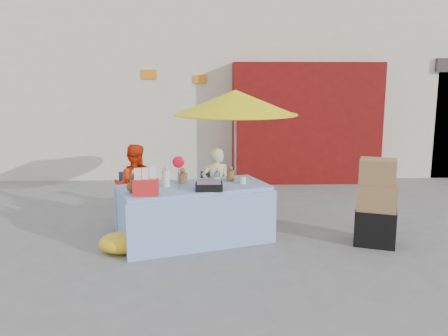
{
  "coord_description": "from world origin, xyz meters",
  "views": [
    {
      "loc": [
        0.03,
        -6.04,
        2.25
      ],
      "look_at": [
        0.28,
        0.6,
        1.0
      ],
      "focal_mm": 38.0,
      "sensor_mm": 36.0,
      "label": 1
    }
  ],
  "objects_px": {
    "chair_left": "(134,213)",
    "box_stack": "(376,206)",
    "chair_right": "(216,212)",
    "vendor_beige": "(216,187)",
    "vendor_orange": "(134,186)",
    "umbrella": "(235,103)",
    "market_table": "(194,213)"
  },
  "relations": [
    {
      "from": "chair_right",
      "to": "chair_left",
      "type": "bearing_deg",
      "value": 179.51
    },
    {
      "from": "vendor_orange",
      "to": "chair_right",
      "type": "bearing_deg",
      "value": 173.38
    },
    {
      "from": "chair_left",
      "to": "vendor_beige",
      "type": "distance_m",
      "value": 1.31
    },
    {
      "from": "chair_left",
      "to": "umbrella",
      "type": "distance_m",
      "value": 2.27
    },
    {
      "from": "market_table",
      "to": "box_stack",
      "type": "relative_size",
      "value": 1.89
    },
    {
      "from": "vendor_beige",
      "to": "box_stack",
      "type": "bearing_deg",
      "value": 156.21
    },
    {
      "from": "market_table",
      "to": "vendor_beige",
      "type": "bearing_deg",
      "value": 46.07
    },
    {
      "from": "market_table",
      "to": "chair_left",
      "type": "xyz_separation_m",
      "value": [
        -0.93,
        0.56,
        -0.15
      ]
    },
    {
      "from": "chair_left",
      "to": "box_stack",
      "type": "bearing_deg",
      "value": -13.65
    },
    {
      "from": "chair_right",
      "to": "umbrella",
      "type": "bearing_deg",
      "value": 42.95
    },
    {
      "from": "chair_right",
      "to": "vendor_beige",
      "type": "xyz_separation_m",
      "value": [
        0.0,
        0.13,
        0.36
      ]
    },
    {
      "from": "chair_left",
      "to": "box_stack",
      "type": "distance_m",
      "value": 3.52
    },
    {
      "from": "market_table",
      "to": "box_stack",
      "type": "bearing_deg",
      "value": -24.4
    },
    {
      "from": "chair_left",
      "to": "vendor_orange",
      "type": "height_order",
      "value": "vendor_orange"
    },
    {
      "from": "chair_left",
      "to": "vendor_orange",
      "type": "xyz_separation_m",
      "value": [
        0.0,
        0.13,
        0.39
      ]
    },
    {
      "from": "chair_right",
      "to": "market_table",
      "type": "bearing_deg",
      "value": -120.44
    },
    {
      "from": "umbrella",
      "to": "chair_left",
      "type": "bearing_deg",
      "value": -169.61
    },
    {
      "from": "vendor_orange",
      "to": "chair_left",
      "type": "bearing_deg",
      "value": 89.45
    },
    {
      "from": "chair_left",
      "to": "umbrella",
      "type": "xyz_separation_m",
      "value": [
        1.55,
        0.28,
        1.64
      ]
    },
    {
      "from": "market_table",
      "to": "chair_right",
      "type": "relative_size",
      "value": 2.67
    },
    {
      "from": "chair_right",
      "to": "box_stack",
      "type": "xyz_separation_m",
      "value": [
        2.17,
        -0.8,
        0.3
      ]
    },
    {
      "from": "chair_right",
      "to": "vendor_beige",
      "type": "height_order",
      "value": "vendor_beige"
    },
    {
      "from": "chair_right",
      "to": "vendor_orange",
      "type": "xyz_separation_m",
      "value": [
        -1.25,
        0.13,
        0.39
      ]
    },
    {
      "from": "market_table",
      "to": "chair_right",
      "type": "distance_m",
      "value": 0.67
    },
    {
      "from": "vendor_beige",
      "to": "umbrella",
      "type": "distance_m",
      "value": 1.32
    },
    {
      "from": "chair_left",
      "to": "vendor_beige",
      "type": "height_order",
      "value": "vendor_beige"
    },
    {
      "from": "chair_left",
      "to": "vendor_orange",
      "type": "bearing_deg",
      "value": 89.45
    },
    {
      "from": "vendor_orange",
      "to": "box_stack",
      "type": "relative_size",
      "value": 1.07
    },
    {
      "from": "chair_right",
      "to": "vendor_beige",
      "type": "bearing_deg",
      "value": 89.45
    },
    {
      "from": "chair_right",
      "to": "box_stack",
      "type": "distance_m",
      "value": 2.33
    },
    {
      "from": "chair_right",
      "to": "box_stack",
      "type": "relative_size",
      "value": 0.71
    },
    {
      "from": "vendor_orange",
      "to": "vendor_beige",
      "type": "distance_m",
      "value": 1.25
    }
  ]
}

